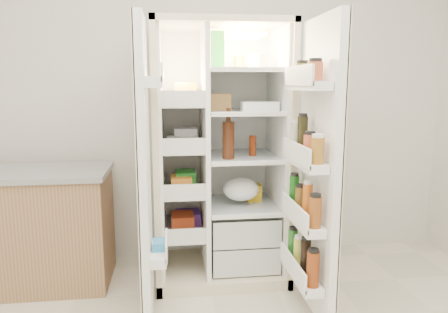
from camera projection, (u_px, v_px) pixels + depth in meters
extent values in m
cube|color=silver|center=(202.00, 89.00, 3.31)|extent=(4.00, 0.02, 2.70)
cube|color=beige|center=(215.00, 147.00, 3.33)|extent=(0.92, 0.04, 1.80)
cube|color=beige|center=(157.00, 155.00, 2.96)|extent=(0.04, 0.70, 1.80)
cube|color=beige|center=(280.00, 152.00, 3.07)|extent=(0.04, 0.70, 1.80)
cube|color=beige|center=(220.00, 25.00, 2.86)|extent=(0.92, 0.70, 0.04)
cube|color=beige|center=(220.00, 267.00, 3.16)|extent=(0.92, 0.70, 0.08)
cube|color=white|center=(216.00, 145.00, 3.30)|extent=(0.84, 0.02, 1.68)
cube|color=white|center=(162.00, 152.00, 2.96)|extent=(0.02, 0.62, 1.68)
cube|color=white|center=(276.00, 150.00, 3.06)|extent=(0.02, 0.62, 1.68)
cube|color=white|center=(205.00, 151.00, 2.99)|extent=(0.03, 0.62, 1.68)
cube|color=silver|center=(241.00, 249.00, 3.13)|extent=(0.47, 0.52, 0.19)
cube|color=silver|center=(241.00, 223.00, 3.10)|extent=(0.47, 0.52, 0.19)
cube|color=#FFD18C|center=(241.00, 36.00, 2.94)|extent=(0.30, 0.30, 0.02)
cube|color=silver|center=(184.00, 229.00, 3.07)|extent=(0.28, 0.58, 0.02)
cube|color=silver|center=(183.00, 189.00, 3.02)|extent=(0.28, 0.58, 0.02)
cube|color=silver|center=(183.00, 147.00, 2.97)|extent=(0.28, 0.58, 0.02)
cube|color=silver|center=(182.00, 104.00, 2.92)|extent=(0.28, 0.58, 0.02)
cube|color=silver|center=(241.00, 204.00, 3.10)|extent=(0.49, 0.58, 0.01)
cube|color=silver|center=(241.00, 156.00, 3.03)|extent=(0.49, 0.58, 0.01)
cube|color=silver|center=(242.00, 111.00, 2.98)|extent=(0.49, 0.58, 0.02)
cube|color=silver|center=(242.00, 71.00, 2.93)|extent=(0.49, 0.58, 0.02)
cube|color=#BF3F1B|center=(184.00, 221.00, 3.06)|extent=(0.16, 0.20, 0.10)
cube|color=#25872B|center=(183.00, 179.00, 3.01)|extent=(0.14, 0.18, 0.12)
cube|color=silver|center=(182.00, 141.00, 2.96)|extent=(0.20, 0.22, 0.07)
cube|color=gold|center=(182.00, 93.00, 2.91)|extent=(0.15, 0.16, 0.14)
cube|color=#67339B|center=(184.00, 222.00, 3.06)|extent=(0.18, 0.20, 0.09)
cube|color=orange|center=(183.00, 181.00, 3.01)|extent=(0.14, 0.18, 0.10)
cube|color=silver|center=(182.00, 137.00, 2.96)|extent=(0.16, 0.16, 0.12)
sphere|color=orange|center=(226.00, 262.00, 3.05)|extent=(0.07, 0.07, 0.07)
sphere|color=orange|center=(237.00, 259.00, 3.10)|extent=(0.07, 0.07, 0.07)
sphere|color=orange|center=(252.00, 260.00, 3.07)|extent=(0.07, 0.07, 0.07)
sphere|color=orange|center=(230.00, 254.00, 3.19)|extent=(0.07, 0.07, 0.07)
sphere|color=orange|center=(244.00, 254.00, 3.19)|extent=(0.07, 0.07, 0.07)
sphere|color=orange|center=(258.00, 256.00, 3.16)|extent=(0.07, 0.07, 0.07)
sphere|color=orange|center=(221.00, 258.00, 3.12)|extent=(0.07, 0.07, 0.07)
sphere|color=orange|center=(251.00, 253.00, 3.21)|extent=(0.07, 0.07, 0.07)
ellipsoid|color=#497828|center=(241.00, 220.00, 3.12)|extent=(0.26, 0.24, 0.11)
cylinder|color=#3D1B0D|center=(228.00, 140.00, 2.86)|extent=(0.08, 0.08, 0.25)
cylinder|color=maroon|center=(253.00, 145.00, 3.00)|extent=(0.05, 0.05, 0.14)
cube|color=#207826|center=(217.00, 50.00, 2.83)|extent=(0.08, 0.08, 0.25)
cylinder|color=silver|center=(256.00, 62.00, 2.92)|extent=(0.11, 0.11, 0.10)
cylinder|color=olive|center=(239.00, 63.00, 3.03)|extent=(0.08, 0.08, 0.10)
cube|color=white|center=(260.00, 106.00, 2.88)|extent=(0.25, 0.10, 0.06)
cube|color=#A67B42|center=(217.00, 102.00, 2.98)|extent=(0.19, 0.10, 0.12)
ellipsoid|color=white|center=(241.00, 194.00, 3.05)|extent=(0.26, 0.23, 0.16)
cube|color=yellow|center=(254.00, 192.00, 3.17)|extent=(0.10, 0.12, 0.12)
cube|color=white|center=(144.00, 171.00, 2.41)|extent=(0.05, 0.40, 1.72)
cube|color=beige|center=(140.00, 171.00, 2.41)|extent=(0.01, 0.40, 1.72)
cube|color=white|center=(159.00, 254.00, 2.51)|extent=(0.09, 0.32, 0.06)
cube|color=white|center=(154.00, 82.00, 2.34)|extent=(0.09, 0.32, 0.06)
cube|color=#338CCC|center=(159.00, 249.00, 2.50)|extent=(0.07, 0.12, 0.10)
cube|color=white|center=(319.00, 170.00, 2.45)|extent=(0.05, 0.58, 1.72)
cube|color=beige|center=(323.00, 170.00, 2.45)|extent=(0.01, 0.58, 1.72)
cube|color=white|center=(301.00, 274.00, 2.55)|extent=(0.11, 0.50, 0.05)
cube|color=white|center=(303.00, 220.00, 2.49)|extent=(0.11, 0.50, 0.05)
cube|color=white|center=(305.00, 162.00, 2.43)|extent=(0.11, 0.50, 0.05)
cube|color=white|center=(307.00, 86.00, 2.36)|extent=(0.11, 0.50, 0.05)
cylinder|color=maroon|center=(313.00, 269.00, 2.33)|extent=(0.07, 0.07, 0.20)
cylinder|color=black|center=(306.00, 258.00, 2.46)|extent=(0.06, 0.06, 0.22)
cylinder|color=gold|center=(299.00, 252.00, 2.59)|extent=(0.06, 0.06, 0.18)
cylinder|color=#236421|center=(293.00, 244.00, 2.71)|extent=(0.06, 0.06, 0.19)
cylinder|color=brown|center=(315.00, 212.00, 2.27)|extent=(0.07, 0.07, 0.17)
cylinder|color=#C15A16|center=(307.00, 202.00, 2.40)|extent=(0.06, 0.06, 0.21)
cylinder|color=brown|center=(300.00, 200.00, 2.53)|extent=(0.07, 0.07, 0.16)
cylinder|color=#165C15|center=(294.00, 191.00, 2.65)|extent=(0.06, 0.06, 0.20)
cylinder|color=#936220|center=(317.00, 151.00, 2.22)|extent=(0.07, 0.07, 0.14)
cylinder|color=#B64C2E|center=(309.00, 147.00, 2.34)|extent=(0.07, 0.07, 0.14)
cylinder|color=black|center=(302.00, 136.00, 2.46)|extent=(0.06, 0.06, 0.23)
cylinder|color=#BBB39A|center=(296.00, 138.00, 2.60)|extent=(0.06, 0.06, 0.18)
cylinder|color=#A44829|center=(315.00, 71.00, 2.23)|extent=(0.08, 0.08, 0.10)
cylinder|color=olive|center=(302.00, 72.00, 2.44)|extent=(0.08, 0.08, 0.10)
cube|color=#94734A|center=(29.00, 230.00, 2.93)|extent=(1.09, 0.56, 0.78)
cube|color=gray|center=(24.00, 173.00, 2.86)|extent=(1.12, 0.60, 0.04)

